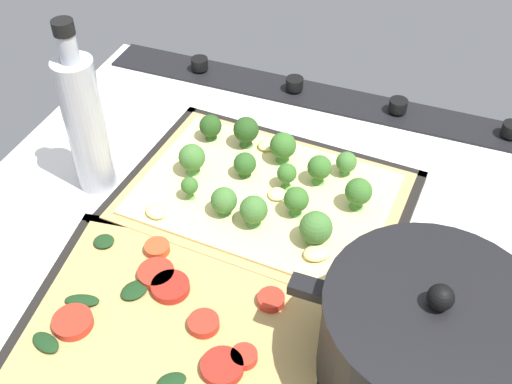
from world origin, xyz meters
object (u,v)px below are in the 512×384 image
(baking_tray_front, at_px, (264,201))
(cooking_pot, at_px, (425,345))
(baking_tray_back, at_px, (179,330))
(broccoli_pizza, at_px, (266,190))
(oil_bottle, at_px, (84,123))
(veggie_pizza_back, at_px, (176,324))

(baking_tray_front, relative_size, cooking_pot, 1.40)
(baking_tray_back, bearing_deg, broccoli_pizza, -94.62)
(baking_tray_front, xyz_separation_m, cooking_pot, (-0.23, 0.18, 0.06))
(broccoli_pizza, height_order, baking_tray_back, broccoli_pizza)
(cooking_pot, bearing_deg, baking_tray_front, -38.76)
(baking_tray_back, distance_m, oil_bottle, 0.29)
(baking_tray_front, distance_m, oil_bottle, 0.25)
(baking_tray_back, distance_m, veggie_pizza_back, 0.01)
(oil_bottle, bearing_deg, broccoli_pizza, -168.16)
(baking_tray_front, bearing_deg, baking_tray_back, 85.73)
(oil_bottle, bearing_deg, veggie_pizza_back, 139.62)
(baking_tray_back, bearing_deg, baking_tray_front, -94.27)
(cooking_pot, bearing_deg, baking_tray_back, 7.72)
(baking_tray_front, height_order, oil_bottle, oil_bottle)
(cooking_pot, bearing_deg, broccoli_pizza, -39.43)
(veggie_pizza_back, bearing_deg, oil_bottle, -40.38)
(baking_tray_front, bearing_deg, oil_bottle, 11.15)
(broccoli_pizza, xyz_separation_m, oil_bottle, (0.22, 0.05, 0.08))
(veggie_pizza_back, xyz_separation_m, oil_bottle, (0.20, -0.17, 0.09))
(broccoli_pizza, distance_m, oil_bottle, 0.24)
(baking_tray_front, height_order, cooking_pot, cooking_pot)
(veggie_pizza_back, height_order, cooking_pot, cooking_pot)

